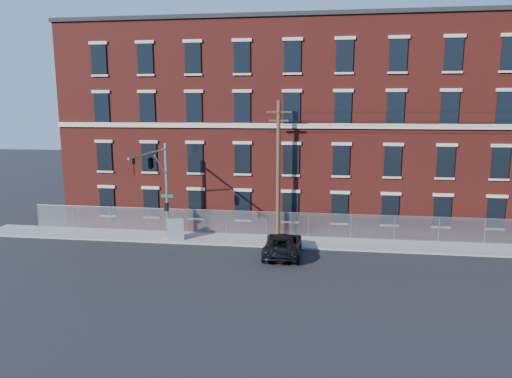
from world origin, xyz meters
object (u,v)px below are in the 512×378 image
Objects in this scene: traffic_signal_mast at (155,172)px; utility_cabinet at (175,229)px; utility_pole_near at (278,168)px; pickup_truck at (283,244)px.

utility_cabinet is (0.63, 2.02, -4.51)m from traffic_signal_mast.
utility_pole_near is 5.81m from pickup_truck.
utility_pole_near is 8.73m from utility_cabinet.
traffic_signal_mast is 9.83m from pickup_truck.
utility_cabinet reaches higher than pickup_truck.
utility_cabinet is at bearing 72.69° from traffic_signal_mast.
utility_cabinet is (-8.02, 2.06, 0.16)m from pickup_truck.
traffic_signal_mast is 0.70× the size of utility_pole_near.
utility_cabinet is (-7.37, -1.40, -4.46)m from utility_pole_near.
utility_pole_near reaches higher than utility_cabinet.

